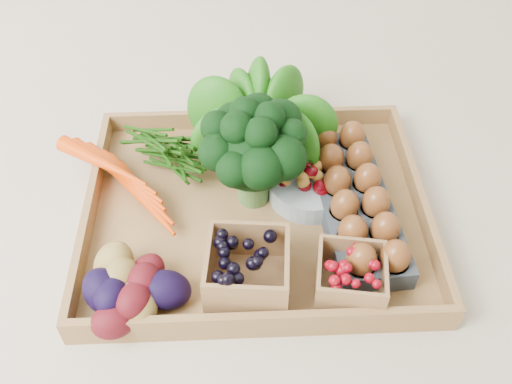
{
  "coord_description": "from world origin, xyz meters",
  "views": [
    {
      "loc": [
        -0.03,
        -0.62,
        0.72
      ],
      "look_at": [
        0.0,
        0.0,
        0.06
      ],
      "focal_mm": 40.0,
      "sensor_mm": 36.0,
      "label": 1
    }
  ],
  "objects_px": {
    "tray": "(256,214)",
    "cherry_bowl": "(309,187)",
    "broccoli": "(253,169)",
    "egg_carton": "(354,205)"
  },
  "relations": [
    {
      "from": "tray",
      "to": "egg_carton",
      "type": "height_order",
      "value": "egg_carton"
    },
    {
      "from": "broccoli",
      "to": "egg_carton",
      "type": "bearing_deg",
      "value": -14.22
    },
    {
      "from": "cherry_bowl",
      "to": "egg_carton",
      "type": "relative_size",
      "value": 0.44
    },
    {
      "from": "broccoli",
      "to": "egg_carton",
      "type": "xyz_separation_m",
      "value": [
        0.16,
        -0.04,
        -0.05
      ]
    },
    {
      "from": "cherry_bowl",
      "to": "tray",
      "type": "bearing_deg",
      "value": -159.85
    },
    {
      "from": "broccoli",
      "to": "cherry_bowl",
      "type": "xyz_separation_m",
      "value": [
        0.09,
        0.0,
        -0.05
      ]
    },
    {
      "from": "broccoli",
      "to": "cherry_bowl",
      "type": "distance_m",
      "value": 0.11
    },
    {
      "from": "tray",
      "to": "cherry_bowl",
      "type": "distance_m",
      "value": 0.1
    },
    {
      "from": "tray",
      "to": "cherry_bowl",
      "type": "height_order",
      "value": "cherry_bowl"
    },
    {
      "from": "cherry_bowl",
      "to": "broccoli",
      "type": "bearing_deg",
      "value": -177.95
    }
  ]
}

